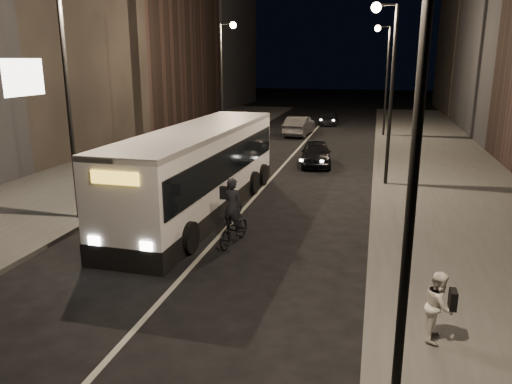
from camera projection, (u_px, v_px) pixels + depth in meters
The scene contains 14 objects.
ground at pixel (179, 280), 13.69m from camera, with size 180.00×180.00×0.00m, color black.
sidewalk_right at pixel (445, 179), 24.90m from camera, with size 7.00×70.00×0.16m, color #3E3E3B.
sidewalk_left at pixel (133, 163), 28.74m from camera, with size 7.00×70.00×0.16m, color #3E3E3B.
streetlight_right_near at pixel (401, 96), 7.34m from camera, with size 1.20×0.44×8.12m.
streetlight_right_mid at pixel (387, 71), 22.37m from camera, with size 1.20×0.44×8.12m.
streetlight_right_far at pixel (384, 66), 37.39m from camera, with size 1.20×0.44×8.12m.
streetlight_left_near at pixel (73, 74), 17.26m from camera, with size 1.20×0.44×8.12m.
streetlight_left_far at pixel (225, 67), 34.17m from camera, with size 1.20×0.44×8.12m.
city_bus at pixel (200, 167), 19.48m from camera, with size 3.22×12.40×3.32m.
cyclist_on_bicycle at pixel (234, 222), 16.15m from camera, with size 1.00×2.06×2.28m.
pedestrian_woman at pixel (439, 306), 10.36m from camera, with size 0.73×0.57×1.51m, color white.
car_near at pixel (316, 153), 28.29m from camera, with size 1.64×4.07×1.39m, color black.
car_mid at pixel (299, 126), 39.24m from camera, with size 1.62×4.65×1.53m, color #363638.
car_far at pixel (329, 118), 45.81m from camera, with size 1.58×3.89×1.13m, color black.
Camera 1 is at (5.00, -11.75, 5.89)m, focal length 35.00 mm.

